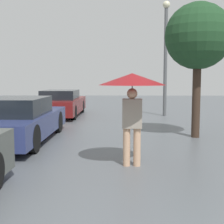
{
  "coord_description": "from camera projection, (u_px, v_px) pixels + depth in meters",
  "views": [
    {
      "loc": [
        -0.55,
        -1.41,
        1.7
      ],
      "look_at": [
        -0.72,
        4.54,
        1.06
      ],
      "focal_mm": 50.0,
      "sensor_mm": 36.0,
      "label": 1
    }
  ],
  "objects": [
    {
      "name": "pedestrian",
      "position": [
        132.0,
        87.0,
        5.93
      ],
      "size": [
        1.29,
        1.29,
        1.8
      ],
      "color": "tan",
      "rests_on": "ground_plane"
    },
    {
      "name": "parked_car_middle",
      "position": [
        20.0,
        120.0,
        8.45
      ],
      "size": [
        1.65,
        4.52,
        1.2
      ],
      "color": "navy",
      "rests_on": "ground_plane"
    },
    {
      "name": "parked_car_farthest",
      "position": [
        61.0,
        104.0,
        14.2
      ],
      "size": [
        1.72,
        4.39,
        1.18
      ],
      "color": "maroon",
      "rests_on": "ground_plane"
    },
    {
      "name": "tree",
      "position": [
        198.0,
        37.0,
        8.77
      ],
      "size": [
        1.87,
        1.87,
        3.83
      ],
      "color": "#38281E",
      "rests_on": "ground_plane"
    },
    {
      "name": "street_lamp",
      "position": [
        166.0,
        49.0,
        13.99
      ],
      "size": [
        0.33,
        0.33,
        5.12
      ],
      "color": "#515456",
      "rests_on": "ground_plane"
    }
  ]
}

